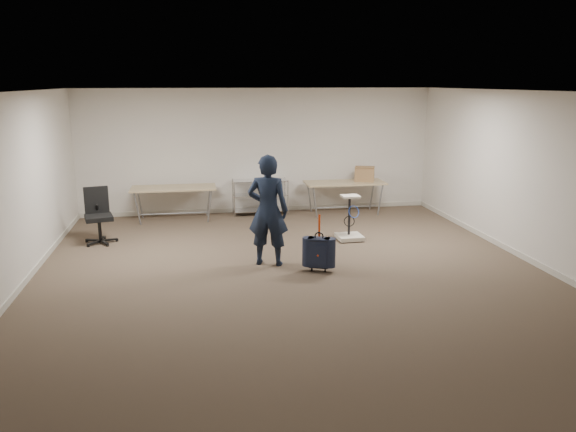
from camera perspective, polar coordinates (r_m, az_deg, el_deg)
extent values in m
plane|color=#4F3F30|center=(8.78, 0.50, -6.05)|extent=(9.00, 9.00, 0.00)
plane|color=silver|center=(12.82, -3.07, 6.60)|extent=(8.00, 0.00, 8.00)
plane|color=silver|center=(4.22, 11.53, -8.21)|extent=(8.00, 0.00, 8.00)
plane|color=silver|center=(8.66, -26.52, 1.84)|extent=(0.00, 9.00, 9.00)
plane|color=silver|center=(9.93, 23.93, 3.43)|extent=(0.00, 9.00, 9.00)
plane|color=white|center=(8.27, 0.54, 12.55)|extent=(8.00, 8.00, 0.00)
cube|color=beige|center=(13.04, -2.99, 0.70)|extent=(8.00, 0.02, 0.10)
cube|color=beige|center=(9.00, -25.56, -6.60)|extent=(0.02, 9.00, 0.10)
cube|color=beige|center=(10.22, 23.17, -4.04)|extent=(0.02, 9.00, 0.10)
cube|color=tan|center=(12.30, -11.56, 2.81)|extent=(1.80, 0.75, 0.03)
cylinder|color=gray|center=(12.41, -11.43, 0.26)|extent=(1.50, 0.02, 0.02)
cylinder|color=gray|center=(12.13, -15.05, 0.71)|extent=(0.13, 0.04, 0.69)
cylinder|color=gray|center=(12.08, -7.96, 0.99)|extent=(0.13, 0.04, 0.69)
cylinder|color=gray|center=(12.71, -14.82, 1.30)|extent=(0.13, 0.04, 0.69)
cylinder|color=gray|center=(12.66, -8.05, 1.57)|extent=(0.13, 0.04, 0.69)
cube|color=tan|center=(12.75, 5.79, 3.39)|extent=(1.80, 0.75, 0.03)
cylinder|color=gray|center=(12.86, 5.74, 0.92)|extent=(1.50, 0.02, 0.02)
cylinder|color=gray|center=(12.35, 2.77, 1.39)|extent=(0.13, 0.04, 0.69)
cylinder|color=gray|center=(12.75, 9.36, 1.61)|extent=(0.13, 0.04, 0.69)
cylinder|color=gray|center=(12.93, 2.19, 1.94)|extent=(0.13, 0.04, 0.69)
cylinder|color=gray|center=(13.31, 8.53, 2.14)|extent=(0.13, 0.04, 0.69)
cylinder|color=silver|center=(12.41, -5.48, 1.65)|extent=(0.02, 0.02, 0.80)
cylinder|color=silver|center=(12.55, -0.01, 1.84)|extent=(0.02, 0.02, 0.80)
cylinder|color=silver|center=(12.85, -5.63, 2.05)|extent=(0.02, 0.02, 0.80)
cylinder|color=silver|center=(12.98, -0.34, 2.24)|extent=(0.02, 0.02, 0.80)
cube|color=silver|center=(12.75, -2.84, 0.63)|extent=(1.20, 0.45, 0.02)
cube|color=silver|center=(12.67, -2.85, 2.17)|extent=(1.20, 0.45, 0.02)
cube|color=silver|center=(12.61, -2.87, 3.64)|extent=(1.20, 0.45, 0.01)
imported|color=black|center=(9.06, -2.05, 0.57)|extent=(0.77, 0.62, 1.82)
cube|color=black|center=(8.87, 3.15, -3.68)|extent=(0.39, 0.30, 0.46)
cube|color=black|center=(8.96, 3.15, -5.15)|extent=(0.33, 0.24, 0.03)
cylinder|color=black|center=(8.97, 2.45, -5.41)|extent=(0.04, 0.07, 0.06)
cylinder|color=black|center=(8.95, 3.81, -5.49)|extent=(0.04, 0.07, 0.06)
torus|color=black|center=(8.80, 3.17, -2.08)|extent=(0.14, 0.07, 0.15)
cube|color=#EC3C0C|center=(8.77, 3.20, -0.98)|extent=(0.03, 0.02, 0.36)
cylinder|color=black|center=(11.04, -18.49, -2.39)|extent=(0.63, 0.63, 0.09)
cylinder|color=black|center=(10.99, -18.58, -1.32)|extent=(0.06, 0.06, 0.42)
cube|color=black|center=(10.93, -18.67, -0.15)|extent=(0.58, 0.58, 0.08)
cube|color=black|center=(11.09, -18.89, 1.57)|extent=(0.44, 0.17, 0.50)
cube|color=beige|center=(10.75, 6.26, -2.12)|extent=(0.48, 0.48, 0.08)
cylinder|color=black|center=(10.54, 5.55, -2.64)|extent=(0.06, 0.06, 0.04)
cylinder|color=black|center=(10.69, 6.25, 0.08)|extent=(0.05, 0.05, 0.75)
cube|color=beige|center=(10.57, 6.37, 2.00)|extent=(0.34, 0.29, 0.04)
torus|color=#2244AC|center=(10.57, 6.69, 0.43)|extent=(0.24, 0.10, 0.23)
cube|color=#A2744B|center=(12.89, 7.78, 4.26)|extent=(0.52, 0.45, 0.32)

